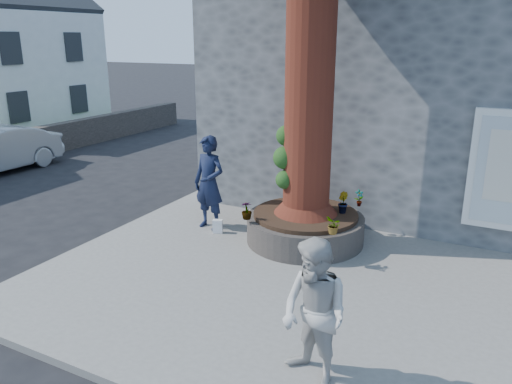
% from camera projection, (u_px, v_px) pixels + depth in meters
% --- Properties ---
extents(ground, '(120.00, 120.00, 0.00)m').
position_uv_depth(ground, '(218.00, 279.00, 8.62)').
color(ground, black).
rests_on(ground, ground).
extents(pavement, '(9.00, 8.00, 0.12)m').
position_uv_depth(pavement, '(320.00, 271.00, 8.80)').
color(pavement, slate).
rests_on(pavement, ground).
extents(yellow_line, '(0.10, 30.00, 0.01)m').
position_uv_depth(yellow_line, '(122.00, 230.00, 10.80)').
color(yellow_line, yellow).
rests_on(yellow_line, ground).
extents(stone_shop, '(10.30, 8.30, 6.30)m').
position_uv_depth(stone_shop, '(447.00, 72.00, 12.70)').
color(stone_shop, '#4A4D4F').
rests_on(stone_shop, ground).
extents(planter, '(2.30, 2.30, 0.60)m').
position_uv_depth(planter, '(305.00, 227.00, 9.85)').
color(planter, black).
rests_on(planter, pavement).
extents(man, '(0.77, 0.55, 1.97)m').
position_uv_depth(man, '(209.00, 183.00, 10.34)').
color(man, '#121A34').
rests_on(man, pavement).
extents(woman, '(1.08, 0.99, 1.78)m').
position_uv_depth(woman, '(314.00, 314.00, 5.62)').
color(woman, '#B7B3AF').
rests_on(woman, pavement).
extents(shopping_bag, '(0.23, 0.19, 0.28)m').
position_uv_depth(shopping_bag, '(218.00, 226.00, 10.31)').
color(shopping_bag, white).
rests_on(shopping_bag, pavement).
extents(plant_a, '(0.22, 0.21, 0.35)m').
position_uv_depth(plant_a, '(359.00, 198.00, 10.07)').
color(plant_a, gray).
rests_on(plant_a, planter).
extents(plant_b, '(0.31, 0.31, 0.41)m').
position_uv_depth(plant_b, '(343.00, 202.00, 9.69)').
color(plant_b, gray).
rests_on(plant_b, planter).
extents(plant_c, '(0.27, 0.27, 0.35)m').
position_uv_depth(plant_c, '(247.00, 210.00, 9.35)').
color(plant_c, gray).
rests_on(plant_c, planter).
extents(plant_d, '(0.36, 0.37, 0.32)m').
position_uv_depth(plant_d, '(334.00, 226.00, 8.63)').
color(plant_d, gray).
rests_on(plant_d, planter).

